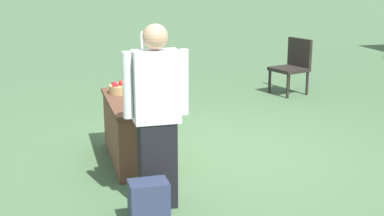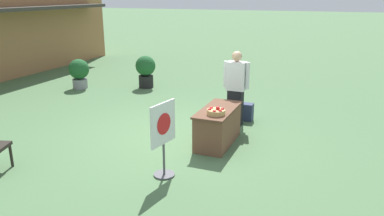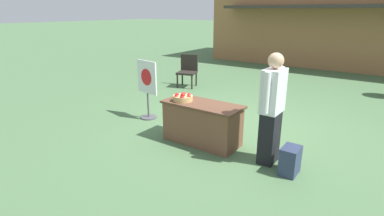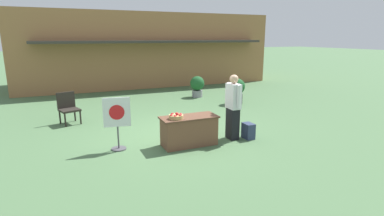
{
  "view_description": "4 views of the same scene",
  "coord_description": "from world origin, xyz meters",
  "px_view_note": "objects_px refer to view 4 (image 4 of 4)",
  "views": [
    {
      "loc": [
        5.86,
        -1.97,
        2.2
      ],
      "look_at": [
        0.24,
        -0.41,
        0.67
      ],
      "focal_mm": 50.0,
      "sensor_mm": 36.0,
      "label": 1
    },
    {
      "loc": [
        -6.89,
        -3.19,
        2.98
      ],
      "look_at": [
        0.29,
        -0.31,
        0.59
      ],
      "focal_mm": 35.0,
      "sensor_mm": 36.0,
      "label": 2
    },
    {
      "loc": [
        2.71,
        -5.21,
        2.3
      ],
      "look_at": [
        -0.22,
        -1.07,
        0.64
      ],
      "focal_mm": 28.0,
      "sensor_mm": 36.0,
      "label": 3
    },
    {
      "loc": [
        -2.84,
        -7.64,
        2.67
      ],
      "look_at": [
        0.38,
        -0.22,
        0.75
      ],
      "focal_mm": 28.0,
      "sensor_mm": 36.0,
      "label": 4
    }
  ],
  "objects_px": {
    "apple_basket": "(176,116)",
    "backpack": "(248,131)",
    "potted_plant_far_left": "(237,90)",
    "poster_board": "(117,121)",
    "potted_plant_near_right": "(197,85)",
    "display_table": "(189,131)",
    "person_visitor": "(233,107)",
    "patio_chair": "(68,106)"
  },
  "relations": [
    {
      "from": "patio_chair",
      "to": "potted_plant_far_left",
      "type": "relative_size",
      "value": 0.95
    },
    {
      "from": "patio_chair",
      "to": "potted_plant_far_left",
      "type": "bearing_deg",
      "value": 75.03
    },
    {
      "from": "potted_plant_far_left",
      "to": "apple_basket",
      "type": "bearing_deg",
      "value": -137.21
    },
    {
      "from": "apple_basket",
      "to": "backpack",
      "type": "relative_size",
      "value": 0.84
    },
    {
      "from": "display_table",
      "to": "backpack",
      "type": "height_order",
      "value": "display_table"
    },
    {
      "from": "apple_basket",
      "to": "backpack",
      "type": "height_order",
      "value": "apple_basket"
    },
    {
      "from": "display_table",
      "to": "poster_board",
      "type": "relative_size",
      "value": 1.11
    },
    {
      "from": "apple_basket",
      "to": "patio_chair",
      "type": "relative_size",
      "value": 0.36
    },
    {
      "from": "display_table",
      "to": "person_visitor",
      "type": "xyz_separation_m",
      "value": [
        1.26,
        -0.01,
        0.51
      ]
    },
    {
      "from": "potted_plant_near_right",
      "to": "potted_plant_far_left",
      "type": "height_order",
      "value": "potted_plant_far_left"
    },
    {
      "from": "apple_basket",
      "to": "potted_plant_far_left",
      "type": "height_order",
      "value": "potted_plant_far_left"
    },
    {
      "from": "display_table",
      "to": "backpack",
      "type": "relative_size",
      "value": 3.42
    },
    {
      "from": "poster_board",
      "to": "potted_plant_far_left",
      "type": "xyz_separation_m",
      "value": [
        5.37,
        3.27,
        -0.13
      ]
    },
    {
      "from": "person_visitor",
      "to": "backpack",
      "type": "relative_size",
      "value": 4.12
    },
    {
      "from": "backpack",
      "to": "potted_plant_far_left",
      "type": "xyz_separation_m",
      "value": [
        2.01,
        3.84,
        0.38
      ]
    },
    {
      "from": "poster_board",
      "to": "potted_plant_far_left",
      "type": "height_order",
      "value": "poster_board"
    },
    {
      "from": "poster_board",
      "to": "potted_plant_near_right",
      "type": "height_order",
      "value": "poster_board"
    },
    {
      "from": "apple_basket",
      "to": "person_visitor",
      "type": "distance_m",
      "value": 1.63
    },
    {
      "from": "apple_basket",
      "to": "potted_plant_far_left",
      "type": "xyz_separation_m",
      "value": [
        4.04,
        3.74,
        -0.22
      ]
    },
    {
      "from": "backpack",
      "to": "potted_plant_near_right",
      "type": "height_order",
      "value": "potted_plant_near_right"
    },
    {
      "from": "backpack",
      "to": "potted_plant_far_left",
      "type": "relative_size",
      "value": 0.4
    },
    {
      "from": "display_table",
      "to": "poster_board",
      "type": "distance_m",
      "value": 1.78
    },
    {
      "from": "poster_board",
      "to": "person_visitor",
      "type": "bearing_deg",
      "value": 92.49
    },
    {
      "from": "display_table",
      "to": "apple_basket",
      "type": "bearing_deg",
      "value": -168.36
    },
    {
      "from": "display_table",
      "to": "backpack",
      "type": "distance_m",
      "value": 1.68
    },
    {
      "from": "poster_board",
      "to": "potted_plant_far_left",
      "type": "distance_m",
      "value": 6.28
    },
    {
      "from": "potted_plant_far_left",
      "to": "backpack",
      "type": "bearing_deg",
      "value": -117.64
    },
    {
      "from": "poster_board",
      "to": "potted_plant_near_right",
      "type": "bearing_deg",
      "value": 149.72
    },
    {
      "from": "poster_board",
      "to": "potted_plant_far_left",
      "type": "relative_size",
      "value": 1.24
    },
    {
      "from": "apple_basket",
      "to": "potted_plant_near_right",
      "type": "xyz_separation_m",
      "value": [
        3.15,
        5.68,
        -0.27
      ]
    },
    {
      "from": "patio_chair",
      "to": "potted_plant_far_left",
      "type": "distance_m",
      "value": 6.41
    },
    {
      "from": "backpack",
      "to": "potted_plant_near_right",
      "type": "bearing_deg",
      "value": 79.06
    },
    {
      "from": "poster_board",
      "to": "apple_basket",
      "type": "bearing_deg",
      "value": 80.75
    },
    {
      "from": "display_table",
      "to": "patio_chair",
      "type": "xyz_separation_m",
      "value": [
        -2.73,
        3.32,
        0.17
      ]
    },
    {
      "from": "potted_plant_near_right",
      "to": "potted_plant_far_left",
      "type": "distance_m",
      "value": 2.14
    },
    {
      "from": "display_table",
      "to": "poster_board",
      "type": "xyz_separation_m",
      "value": [
        -1.7,
        0.4,
        0.34
      ]
    },
    {
      "from": "poster_board",
      "to": "potted_plant_near_right",
      "type": "relative_size",
      "value": 1.36
    },
    {
      "from": "apple_basket",
      "to": "potted_plant_near_right",
      "type": "height_order",
      "value": "potted_plant_near_right"
    },
    {
      "from": "potted_plant_far_left",
      "to": "potted_plant_near_right",
      "type": "bearing_deg",
      "value": 114.74
    },
    {
      "from": "apple_basket",
      "to": "person_visitor",
      "type": "bearing_deg",
      "value": 2.25
    },
    {
      "from": "poster_board",
      "to": "patio_chair",
      "type": "bearing_deg",
      "value": -150.18
    },
    {
      "from": "display_table",
      "to": "potted_plant_near_right",
      "type": "relative_size",
      "value": 1.51
    }
  ]
}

